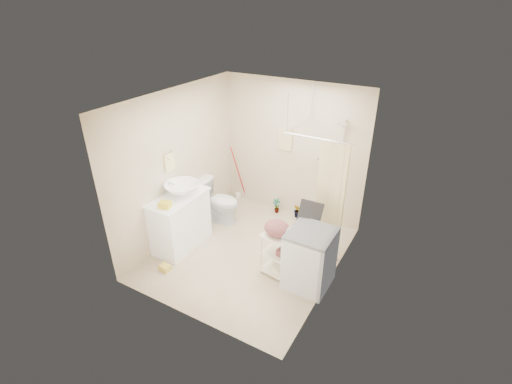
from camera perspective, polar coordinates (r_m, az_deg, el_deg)
floor at (r=6.35m, az=-1.02°, el=-9.36°), size 3.20×3.20×0.00m
ceiling at (r=5.20m, az=-1.27°, el=14.04°), size 2.80×3.20×0.04m
wall_back at (r=6.96m, az=5.65°, el=6.35°), size 2.80×0.04×2.60m
wall_front at (r=4.55m, az=-11.54°, el=-6.82°), size 2.80×0.04×2.60m
wall_left at (r=6.42m, az=-11.97°, el=3.94°), size 0.04×3.20×2.60m
wall_right at (r=5.17m, az=12.36°, el=-2.35°), size 0.04×3.20×2.60m
vanity at (r=6.43m, az=-11.67°, el=-4.37°), size 0.62×1.08×0.95m
sink at (r=6.19m, az=-11.28°, el=0.46°), size 0.60×0.60×0.20m
counter_basket at (r=5.88m, az=-13.81°, el=-1.92°), size 0.20×0.17×0.10m
floor_basket at (r=6.14m, az=-13.84°, el=-11.10°), size 0.25×0.20×0.13m
toilet at (r=7.04m, az=-5.77°, el=-1.38°), size 0.84×0.51×0.83m
mop at (r=7.70m, az=-2.87°, el=2.94°), size 0.13×0.13×1.18m
potted_plant_a at (r=7.38m, az=3.18°, el=-2.11°), size 0.18×0.13×0.31m
potted_plant_b at (r=7.26m, az=6.41°, el=-2.89°), size 0.21×0.21×0.29m
hanging_towel at (r=6.93m, az=4.52°, el=8.07°), size 0.28×0.03×0.42m
towel_ring at (r=6.21m, az=-13.18°, el=4.66°), size 0.04×0.22×0.34m
tp_holder at (r=6.68m, az=-10.95°, el=-0.52°), size 0.08×0.12×0.14m
shower at (r=6.31m, az=10.47°, el=1.14°), size 1.10×1.10×2.10m
shampoo_bottle_a at (r=6.63m, az=10.28°, el=6.24°), size 0.12×0.12×0.25m
shampoo_bottle_b at (r=6.60m, az=10.76°, el=5.85°), size 0.11×0.11×0.19m
washing_machine at (r=5.54m, az=8.25°, el=-10.07°), size 0.63×0.66×0.92m
laundry_rack at (r=5.68m, az=4.06°, el=-9.22°), size 0.66×0.44×0.85m
ironing_board at (r=5.67m, az=7.35°, el=-7.08°), size 0.36×0.18×1.23m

